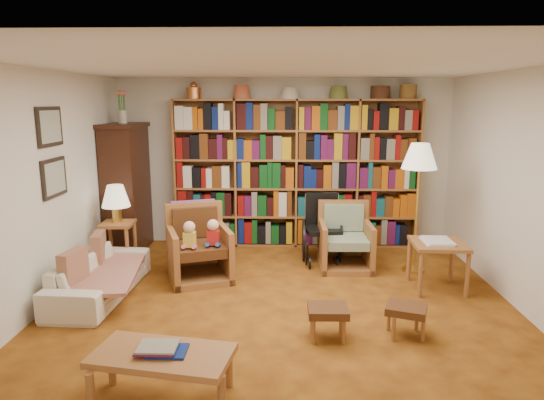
{
  "coord_description": "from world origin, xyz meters",
  "views": [
    {
      "loc": [
        0.03,
        -4.84,
        2.16
      ],
      "look_at": [
        -0.12,
        0.6,
        1.05
      ],
      "focal_mm": 32.0,
      "sensor_mm": 36.0,
      "label": 1
    }
  ],
  "objects_px": {
    "side_table_lamp": "(118,235)",
    "coffee_table": "(162,358)",
    "armchair_sage": "(345,242)",
    "armchair_leather": "(201,247)",
    "footstool_a": "(328,313)",
    "footstool_b": "(406,311)",
    "wheelchair": "(322,230)",
    "sofa": "(100,276)",
    "side_table_papers": "(438,249)",
    "floor_lamp": "(419,162)"
  },
  "relations": [
    {
      "from": "side_table_lamp",
      "to": "coffee_table",
      "type": "distance_m",
      "value": 3.17
    },
    {
      "from": "armchair_sage",
      "to": "coffee_table",
      "type": "distance_m",
      "value": 3.48
    },
    {
      "from": "armchair_leather",
      "to": "footstool_a",
      "type": "height_order",
      "value": "armchair_leather"
    },
    {
      "from": "armchair_leather",
      "to": "coffee_table",
      "type": "xyz_separation_m",
      "value": [
        0.16,
        -2.59,
        -0.04
      ]
    },
    {
      "from": "footstool_a",
      "to": "footstool_b",
      "type": "relative_size",
      "value": 0.84
    },
    {
      "from": "wheelchair",
      "to": "footstool_a",
      "type": "relative_size",
      "value": 2.51
    },
    {
      "from": "wheelchair",
      "to": "sofa",
      "type": "bearing_deg",
      "value": -152.69
    },
    {
      "from": "side_table_lamp",
      "to": "armchair_sage",
      "type": "relative_size",
      "value": 0.72
    },
    {
      "from": "side_table_lamp",
      "to": "side_table_papers",
      "type": "relative_size",
      "value": 1.01
    },
    {
      "from": "sofa",
      "to": "footstool_a",
      "type": "xyz_separation_m",
      "value": [
        2.48,
        -0.94,
        0.02
      ]
    },
    {
      "from": "wheelchair",
      "to": "coffee_table",
      "type": "height_order",
      "value": "wheelchair"
    },
    {
      "from": "sofa",
      "to": "wheelchair",
      "type": "xyz_separation_m",
      "value": [
        2.6,
        1.34,
        0.19
      ]
    },
    {
      "from": "floor_lamp",
      "to": "wheelchair",
      "type": "bearing_deg",
      "value": 159.87
    },
    {
      "from": "side_table_lamp",
      "to": "footstool_b",
      "type": "bearing_deg",
      "value": -28.87
    },
    {
      "from": "footstool_b",
      "to": "side_table_lamp",
      "type": "bearing_deg",
      "value": 151.13
    },
    {
      "from": "armchair_leather",
      "to": "side_table_papers",
      "type": "relative_size",
      "value": 1.59
    },
    {
      "from": "armchair_leather",
      "to": "coffee_table",
      "type": "distance_m",
      "value": 2.6
    },
    {
      "from": "armchair_sage",
      "to": "sofa",
      "type": "bearing_deg",
      "value": -158.9
    },
    {
      "from": "wheelchair",
      "to": "footstool_b",
      "type": "relative_size",
      "value": 2.11
    },
    {
      "from": "sofa",
      "to": "footstool_b",
      "type": "relative_size",
      "value": 3.68
    },
    {
      "from": "sofa",
      "to": "footstool_a",
      "type": "relative_size",
      "value": 4.38
    },
    {
      "from": "floor_lamp",
      "to": "footstool_b",
      "type": "xyz_separation_m",
      "value": [
        -0.53,
        -1.8,
        -1.18
      ]
    },
    {
      "from": "floor_lamp",
      "to": "sofa",
      "type": "bearing_deg",
      "value": -166.26
    },
    {
      "from": "side_table_lamp",
      "to": "coffee_table",
      "type": "bearing_deg",
      "value": -65.77
    },
    {
      "from": "sofa",
      "to": "side_table_papers",
      "type": "xyz_separation_m",
      "value": [
        3.86,
        0.31,
        0.25
      ]
    },
    {
      "from": "side_table_papers",
      "to": "sofa",
      "type": "bearing_deg",
      "value": -175.44
    },
    {
      "from": "side_table_lamp",
      "to": "side_table_papers",
      "type": "xyz_separation_m",
      "value": [
        3.96,
        -0.64,
        0.04
      ]
    },
    {
      "from": "side_table_papers",
      "to": "coffee_table",
      "type": "xyz_separation_m",
      "value": [
        -2.66,
        -2.25,
        -0.15
      ]
    },
    {
      "from": "sofa",
      "to": "armchair_leather",
      "type": "xyz_separation_m",
      "value": [
        1.04,
        0.65,
        0.14
      ]
    },
    {
      "from": "armchair_leather",
      "to": "floor_lamp",
      "type": "bearing_deg",
      "value": 5.6
    },
    {
      "from": "armchair_sage",
      "to": "floor_lamp",
      "type": "height_order",
      "value": "floor_lamp"
    },
    {
      "from": "footstool_b",
      "to": "footstool_a",
      "type": "bearing_deg",
      "value": -175.0
    },
    {
      "from": "side_table_papers",
      "to": "side_table_lamp",
      "type": "bearing_deg",
      "value": 170.77
    },
    {
      "from": "wheelchair",
      "to": "side_table_papers",
      "type": "distance_m",
      "value": 1.63
    },
    {
      "from": "footstool_b",
      "to": "coffee_table",
      "type": "distance_m",
      "value": 2.28
    },
    {
      "from": "side_table_papers",
      "to": "armchair_leather",
      "type": "bearing_deg",
      "value": 173.08
    },
    {
      "from": "armchair_sage",
      "to": "footstool_b",
      "type": "bearing_deg",
      "value": -80.43
    },
    {
      "from": "footstool_a",
      "to": "footstool_b",
      "type": "distance_m",
      "value": 0.74
    },
    {
      "from": "armchair_leather",
      "to": "armchair_sage",
      "type": "xyz_separation_m",
      "value": [
        1.85,
        0.46,
        -0.05
      ]
    },
    {
      "from": "wheelchair",
      "to": "floor_lamp",
      "type": "bearing_deg",
      "value": -20.13
    },
    {
      "from": "side_table_lamp",
      "to": "coffee_table",
      "type": "xyz_separation_m",
      "value": [
        1.3,
        -2.89,
        -0.11
      ]
    },
    {
      "from": "sofa",
      "to": "side_table_papers",
      "type": "distance_m",
      "value": 3.88
    },
    {
      "from": "armchair_sage",
      "to": "floor_lamp",
      "type": "bearing_deg",
      "value": -12.62
    },
    {
      "from": "armchair_sage",
      "to": "coffee_table",
      "type": "relative_size",
      "value": 0.79
    },
    {
      "from": "sofa",
      "to": "floor_lamp",
      "type": "xyz_separation_m",
      "value": [
        3.75,
        0.92,
        1.19
      ]
    },
    {
      "from": "wheelchair",
      "to": "side_table_papers",
      "type": "relative_size",
      "value": 1.51
    },
    {
      "from": "side_table_papers",
      "to": "footstool_b",
      "type": "relative_size",
      "value": 1.4
    },
    {
      "from": "armchair_leather",
      "to": "floor_lamp",
      "type": "xyz_separation_m",
      "value": [
        2.72,
        0.27,
        1.05
      ]
    },
    {
      "from": "footstool_a",
      "to": "coffee_table",
      "type": "xyz_separation_m",
      "value": [
        -1.28,
        -1.0,
        0.09
      ]
    },
    {
      "from": "side_table_papers",
      "to": "footstool_b",
      "type": "xyz_separation_m",
      "value": [
        -0.64,
        -1.19,
        -0.24
      ]
    }
  ]
}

